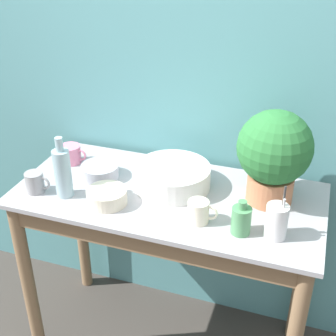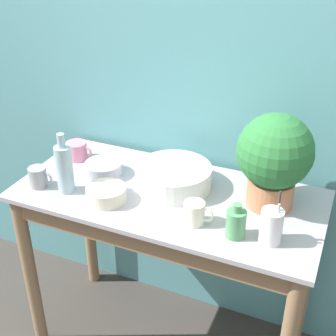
# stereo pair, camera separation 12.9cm
# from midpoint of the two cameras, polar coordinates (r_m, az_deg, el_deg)

# --- Properties ---
(wall_back) EXTENTS (6.00, 0.05, 2.40)m
(wall_back) POSITION_cam_midpoint_polar(r_m,az_deg,el_deg) (2.09, 1.39, 9.19)
(wall_back) COLOR teal
(wall_back) RESTS_ON ground_plane
(counter_table) EXTENTS (1.26, 0.60, 0.88)m
(counter_table) POSITION_cam_midpoint_polar(r_m,az_deg,el_deg) (2.02, -2.05, -8.19)
(counter_table) COLOR #846647
(counter_table) RESTS_ON ground_plane
(potted_plant) EXTENTS (0.29, 0.29, 0.38)m
(potted_plant) POSITION_cam_midpoint_polar(r_m,az_deg,el_deg) (1.81, 10.84, 1.78)
(potted_plant) COLOR #B7704C
(potted_plant) RESTS_ON counter_table
(bowl_wash_large) EXTENTS (0.32, 0.32, 0.09)m
(bowl_wash_large) POSITION_cam_midpoint_polar(r_m,az_deg,el_deg) (1.95, -1.27, -1.11)
(bowl_wash_large) COLOR silver
(bowl_wash_large) RESTS_ON counter_table
(bottle_tall) EXTENTS (0.07, 0.07, 0.26)m
(bottle_tall) POSITION_cam_midpoint_polar(r_m,az_deg,el_deg) (1.92, -14.61, -0.51)
(bottle_tall) COLOR #93B2BC
(bottle_tall) RESTS_ON counter_table
(bottle_short) EXTENTS (0.07, 0.07, 0.13)m
(bottle_short) POSITION_cam_midpoint_polar(r_m,az_deg,el_deg) (1.69, 6.76, -6.32)
(bottle_short) COLOR #4C8C59
(bottle_short) RESTS_ON counter_table
(mug_cream) EXTENTS (0.11, 0.08, 0.09)m
(mug_cream) POSITION_cam_midpoint_polar(r_m,az_deg,el_deg) (1.74, 1.68, -5.39)
(mug_cream) COLOR beige
(mug_cream) RESTS_ON counter_table
(mug_pink) EXTENTS (0.13, 0.10, 0.08)m
(mug_pink) POSITION_cam_midpoint_polar(r_m,az_deg,el_deg) (2.20, -13.41, 1.63)
(mug_pink) COLOR pink
(mug_pink) RESTS_ON counter_table
(mug_grey) EXTENTS (0.11, 0.08, 0.09)m
(mug_grey) POSITION_cam_midpoint_polar(r_m,az_deg,el_deg) (2.01, -17.66, -1.72)
(mug_grey) COLOR gray
(mug_grey) RESTS_ON counter_table
(bowl_small_cream) EXTENTS (0.16, 0.16, 0.06)m
(bowl_small_cream) POSITION_cam_midpoint_polar(r_m,az_deg,el_deg) (1.88, -9.42, -3.49)
(bowl_small_cream) COLOR beige
(bowl_small_cream) RESTS_ON counter_table
(bowl_small_steel) EXTENTS (0.16, 0.16, 0.06)m
(bowl_small_steel) POSITION_cam_midpoint_polar(r_m,az_deg,el_deg) (2.06, -10.07, -0.40)
(bowl_small_steel) COLOR #A8A8B2
(bowl_small_steel) RESTS_ON counter_table
(utensil_cup) EXTENTS (0.08, 0.08, 0.21)m
(utensil_cup) POSITION_cam_midpoint_polar(r_m,az_deg,el_deg) (1.68, 10.96, -6.43)
(utensil_cup) COLOR silver
(utensil_cup) RESTS_ON counter_table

